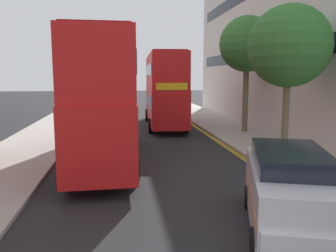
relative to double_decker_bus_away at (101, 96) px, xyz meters
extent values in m
cube|color=#ADA89E|center=(8.88, 3.70, -2.96)|extent=(4.00, 80.00, 0.14)
cube|color=#ADA89E|center=(-4.12, 3.70, -2.96)|extent=(4.00, 80.00, 0.14)
cube|color=yellow|center=(6.78, 1.70, -3.03)|extent=(0.10, 56.00, 0.01)
cube|color=yellow|center=(6.62, 1.70, -3.03)|extent=(0.10, 56.00, 0.01)
cube|color=red|center=(0.00, 0.00, -1.29)|extent=(2.74, 10.85, 2.60)
cube|color=red|center=(0.00, 0.00, 1.26)|extent=(2.69, 10.64, 2.50)
cube|color=black|center=(0.00, 0.00, -0.99)|extent=(2.76, 10.42, 0.84)
cube|color=black|center=(0.00, 0.00, 1.36)|extent=(2.75, 10.21, 0.80)
cube|color=yellow|center=(-0.12, 5.38, 0.26)|extent=(2.00, 0.11, 0.44)
cube|color=maroon|center=(0.00, 0.00, 2.56)|extent=(2.47, 9.77, 0.10)
cylinder|color=black|center=(-1.33, 3.32, -2.51)|extent=(0.32, 1.05, 1.04)
cylinder|color=black|center=(1.17, 3.37, -2.51)|extent=(0.32, 1.05, 1.04)
cylinder|color=black|center=(-1.17, -3.38, -2.51)|extent=(0.32, 1.05, 1.04)
cylinder|color=black|center=(1.33, -3.32, -2.51)|extent=(0.32, 1.05, 1.04)
cube|color=red|center=(4.32, 10.93, -1.29)|extent=(2.97, 10.90, 2.60)
cube|color=red|center=(4.32, 10.93, 1.26)|extent=(2.91, 10.68, 2.50)
cube|color=black|center=(4.32, 10.93, -0.99)|extent=(2.98, 10.47, 0.84)
cube|color=black|center=(4.32, 10.93, 1.36)|extent=(2.96, 10.25, 0.80)
cube|color=yellow|center=(4.08, 5.56, 0.26)|extent=(2.00, 0.15, 0.44)
cube|color=maroon|center=(4.32, 10.93, 2.56)|extent=(2.67, 9.81, 0.10)
cylinder|color=black|center=(5.42, 7.53, -2.51)|extent=(0.35, 1.05, 1.04)
cylinder|color=black|center=(2.92, 7.64, -2.51)|extent=(0.35, 1.05, 1.04)
cylinder|color=black|center=(5.72, 14.22, -2.51)|extent=(0.35, 1.05, 1.04)
cylinder|color=black|center=(3.22, 14.33, -2.51)|extent=(0.35, 1.05, 1.04)
cube|color=silver|center=(5.01, -8.05, -2.09)|extent=(3.28, 5.06, 1.50)
cube|color=black|center=(5.06, -7.90, -1.29)|extent=(2.58, 3.44, 0.76)
cube|color=silver|center=(4.42, -9.83, -2.35)|extent=(2.08, 1.68, 0.67)
cube|color=orange|center=(5.01, -8.05, -2.04)|extent=(3.18, 4.71, 0.10)
cylinder|color=black|center=(3.70, -9.15, -2.69)|extent=(0.42, 0.71, 0.68)
cylinder|color=black|center=(6.33, -6.94, -2.69)|extent=(0.42, 0.71, 0.68)
cylinder|color=black|center=(4.61, -6.38, -2.69)|extent=(0.42, 0.71, 0.68)
cylinder|color=#6B6047|center=(8.66, -0.55, -0.87)|extent=(0.33, 0.33, 4.03)
cylinder|color=#6B6047|center=(9.14, -0.40, 1.50)|extent=(0.42, 1.06, 0.80)
cylinder|color=#6B6047|center=(8.48, -0.04, 1.52)|extent=(1.11, 0.48, 0.84)
cylinder|color=#6B6047|center=(8.28, -0.98, 1.54)|extent=(0.97, 0.87, 0.88)
sphere|color=#33702D|center=(8.66, -0.55, 2.29)|extent=(3.83, 3.83, 3.83)
cylinder|color=#6B6047|center=(9.37, 6.68, -0.48)|extent=(0.38, 0.38, 4.82)
cylinder|color=#6B6047|center=(9.81, 6.56, 2.24)|extent=(0.36, 0.95, 0.71)
cylinder|color=#6B6047|center=(9.43, 7.13, 2.25)|extent=(0.97, 0.24, 0.73)
cylinder|color=#6B6047|center=(8.86, 7.19, 2.44)|extent=(1.15, 1.14, 1.10)
cylinder|color=#6B6047|center=(8.77, 6.22, 2.46)|extent=(1.03, 1.32, 1.14)
cylinder|color=#6B6047|center=(9.51, 6.27, 2.23)|extent=(0.91, 0.40, 0.69)
sphere|color=#33702D|center=(9.37, 6.68, 3.04)|extent=(3.73, 3.73, 3.73)
cube|color=silver|center=(15.88, 10.91, 4.20)|extent=(10.00, 28.00, 14.46)
cube|color=black|center=(10.86, 10.91, 2.46)|extent=(0.04, 24.64, 1.00)
camera|label=1|loc=(0.82, -15.84, 0.93)|focal=36.63mm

